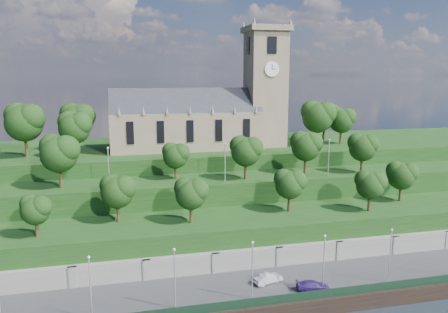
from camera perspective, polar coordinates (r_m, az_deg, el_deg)
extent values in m
cube|color=#2D2D30|center=(63.89, 4.49, -17.19)|extent=(160.00, 12.00, 2.00)
cube|color=black|center=(58.63, 6.20, -18.16)|extent=(160.00, 0.10, 1.20)
cube|color=slate|center=(68.38, 2.94, -13.82)|extent=(160.00, 2.00, 5.00)
cube|color=slate|center=(65.77, -19.10, -15.46)|extent=(1.20, 0.60, 5.00)
cube|color=slate|center=(65.41, -10.05, -15.16)|extent=(1.20, 0.60, 5.00)
cube|color=slate|center=(66.56, -1.14, -14.52)|extent=(1.20, 0.60, 5.00)
cube|color=slate|center=(69.15, 7.22, -13.61)|extent=(1.20, 0.60, 5.00)
cube|color=slate|center=(73.03, 14.78, -12.53)|extent=(1.20, 0.60, 5.00)
cube|color=slate|center=(78.01, 21.41, -11.41)|extent=(1.20, 0.60, 5.00)
cube|color=slate|center=(83.89, 27.14, -10.31)|extent=(1.20, 0.60, 5.00)
cube|color=#143411|center=(73.12, 1.62, -10.87)|extent=(160.00, 12.00, 8.00)
cube|color=#143411|center=(82.53, -0.35, -6.87)|extent=(160.00, 10.00, 12.00)
cube|color=#143411|center=(102.00, -2.99, -2.61)|extent=(160.00, 32.00, 15.00)
cube|color=#6E604D|center=(95.46, -5.00, 3.47)|extent=(32.00, 12.00, 8.00)
cube|color=#222329|center=(95.05, -5.03, 5.86)|extent=(32.00, 10.18, 10.18)
cone|color=#6E604D|center=(88.02, -13.57, 5.83)|extent=(0.70, 0.70, 1.80)
cone|color=#6E604D|center=(88.12, -10.52, 5.95)|extent=(0.70, 0.70, 1.80)
cone|color=#6E604D|center=(88.47, -7.49, 6.05)|extent=(0.70, 0.70, 1.80)
cone|color=#6E604D|center=(89.06, -4.48, 6.14)|extent=(0.70, 0.70, 1.80)
cone|color=#6E604D|center=(89.89, -1.52, 6.21)|extent=(0.70, 0.70, 1.80)
cone|color=#6E604D|center=(90.96, 1.37, 6.26)|extent=(0.70, 0.70, 1.80)
cone|color=#6E604D|center=(92.24, 4.20, 6.29)|extent=(0.70, 0.70, 1.80)
cube|color=black|center=(88.40, -12.15, 3.03)|extent=(1.40, 0.25, 4.50)
cube|color=black|center=(88.72, -8.27, 3.19)|extent=(1.40, 0.25, 4.50)
cube|color=black|center=(89.43, -4.43, 3.32)|extent=(1.40, 0.25, 4.50)
cube|color=black|center=(90.54, -0.67, 3.44)|extent=(1.40, 0.25, 4.50)
cube|color=black|center=(92.02, 2.98, 3.54)|extent=(1.40, 0.25, 4.50)
cube|color=#6E604D|center=(98.99, 5.41, 8.65)|extent=(8.00, 8.00, 25.00)
cube|color=#6E604D|center=(99.43, 5.54, 16.22)|extent=(9.20, 9.20, 1.20)
cone|color=#6E604D|center=(94.56, 3.97, 17.27)|extent=(0.80, 0.80, 1.60)
cone|color=#6E604D|center=(102.18, 2.58, 16.78)|extent=(0.80, 0.80, 1.60)
cone|color=#6E604D|center=(97.19, 8.68, 16.99)|extent=(0.80, 0.80, 1.60)
cone|color=#6E604D|center=(104.63, 6.99, 16.56)|extent=(0.80, 0.80, 1.60)
cube|color=black|center=(95.29, 6.32, 14.28)|extent=(2.00, 0.25, 3.50)
cube|color=black|center=(103.00, 4.76, 14.02)|extent=(2.00, 0.25, 3.50)
cube|color=black|center=(97.91, 3.17, 14.22)|extent=(0.25, 2.00, 3.50)
cube|color=black|center=(100.51, 7.78, 14.05)|extent=(0.25, 2.00, 3.50)
cylinder|color=white|center=(95.05, 6.26, 11.27)|extent=(3.20, 0.30, 3.20)
cylinder|color=white|center=(100.34, 7.73, 11.20)|extent=(0.30, 3.20, 3.20)
cube|color=black|center=(94.89, 6.31, 11.57)|extent=(0.12, 0.05, 1.10)
cube|color=black|center=(95.01, 6.53, 11.27)|extent=(0.80, 0.05, 0.12)
cylinder|color=#302512|center=(68.38, -23.26, -8.55)|extent=(0.48, 0.48, 2.66)
sphere|color=black|center=(67.62, -23.42, -6.48)|extent=(4.14, 4.14, 4.14)
sphere|color=black|center=(66.91, -22.82, -6.06)|extent=(3.11, 3.11, 3.11)
sphere|color=black|center=(68.02, -24.00, -5.70)|extent=(2.90, 2.90, 2.90)
cylinder|color=#302512|center=(70.96, -13.66, -7.02)|extent=(0.51, 0.51, 3.29)
sphere|color=black|center=(70.08, -13.77, -4.54)|extent=(5.12, 5.12, 5.12)
sphere|color=black|center=(69.39, -12.95, -4.00)|extent=(3.84, 3.84, 3.84)
sphere|color=black|center=(70.47, -14.53, -3.63)|extent=(3.58, 3.58, 3.58)
cylinder|color=#302512|center=(68.85, -4.33, -7.37)|extent=(0.50, 0.50, 3.10)
sphere|color=black|center=(67.99, -4.37, -4.97)|extent=(4.82, 4.82, 4.82)
sphere|color=black|center=(67.49, -3.50, -4.44)|extent=(3.62, 3.62, 3.62)
sphere|color=black|center=(68.20, -5.16, -4.09)|extent=(3.38, 3.38, 3.38)
cylinder|color=#302512|center=(75.08, 8.50, -5.92)|extent=(0.50, 0.50, 3.13)
sphere|color=black|center=(74.28, 8.56, -3.68)|extent=(4.87, 4.87, 4.87)
sphere|color=black|center=(74.03, 9.42, -3.17)|extent=(3.65, 3.65, 3.65)
sphere|color=black|center=(74.30, 7.79, -2.88)|extent=(3.41, 3.41, 3.41)
cylinder|color=#302512|center=(78.38, 18.42, -5.69)|extent=(0.49, 0.49, 3.03)
sphere|color=black|center=(77.64, 18.55, -3.61)|extent=(4.72, 4.72, 4.72)
sphere|color=black|center=(77.58, 19.36, -3.13)|extent=(3.54, 3.54, 3.54)
sphere|color=black|center=(77.48, 17.84, -2.88)|extent=(3.30, 3.30, 3.30)
cylinder|color=#302512|center=(86.32, 22.02, -4.40)|extent=(0.50, 0.50, 3.18)
sphere|color=black|center=(85.62, 22.16, -2.41)|extent=(4.94, 4.94, 4.94)
sphere|color=black|center=(85.65, 22.92, -1.95)|extent=(3.71, 3.71, 3.71)
sphere|color=black|center=(85.42, 21.49, -1.71)|extent=(3.46, 3.46, 3.46)
cylinder|color=#302512|center=(78.27, -20.57, -2.47)|extent=(0.54, 0.54, 3.96)
sphere|color=black|center=(77.54, -20.75, 0.28)|extent=(6.15, 6.15, 6.15)
sphere|color=black|center=(76.64, -19.94, 0.92)|extent=(4.62, 4.62, 4.62)
sphere|color=black|center=(78.25, -21.52, 1.23)|extent=(4.31, 4.31, 4.31)
cylinder|color=#302512|center=(80.18, -6.33, -1.93)|extent=(0.49, 0.49, 2.91)
sphere|color=black|center=(79.63, -6.37, 0.04)|extent=(4.53, 4.53, 4.53)
sphere|color=black|center=(79.17, -5.69, 0.50)|extent=(3.40, 3.40, 3.40)
sphere|color=black|center=(79.93, -7.00, 0.73)|extent=(3.17, 3.17, 3.17)
cylinder|color=#302512|center=(79.66, 2.83, -1.76)|extent=(0.51, 0.51, 3.46)
sphere|color=black|center=(79.02, 2.85, 0.61)|extent=(5.38, 5.38, 5.38)
sphere|color=black|center=(78.68, 3.72, 1.15)|extent=(4.04, 4.04, 4.04)
sphere|color=black|center=(79.23, 2.07, 1.43)|extent=(3.77, 3.77, 3.77)
cylinder|color=#302512|center=(85.73, 10.55, -1.02)|extent=(0.52, 0.52, 3.53)
sphere|color=black|center=(85.12, 10.63, 1.23)|extent=(5.49, 5.49, 5.49)
sphere|color=black|center=(84.95, 11.47, 1.74)|extent=(4.12, 4.12, 4.12)
sphere|color=black|center=(85.20, 9.87, 2.01)|extent=(3.84, 3.84, 3.84)
cylinder|color=#302512|center=(88.99, 17.53, -0.98)|extent=(0.51, 0.51, 3.33)
sphere|color=black|center=(88.43, 17.64, 1.06)|extent=(5.19, 5.19, 5.19)
sphere|color=black|center=(88.41, 18.42, 1.53)|extent=(3.89, 3.89, 3.89)
sphere|color=black|center=(88.36, 16.96, 1.78)|extent=(3.63, 3.63, 3.63)
cylinder|color=#302512|center=(92.55, -24.44, 1.27)|extent=(0.56, 0.56, 4.58)
sphere|color=black|center=(92.02, -24.65, 3.99)|extent=(7.13, 7.13, 7.13)
sphere|color=black|center=(90.95, -23.90, 4.66)|extent=(5.34, 5.34, 5.34)
sphere|color=black|center=(93.01, -25.37, 4.88)|extent=(4.99, 4.99, 4.99)
cylinder|color=#302512|center=(97.13, -18.50, 2.00)|extent=(0.55, 0.55, 4.35)
sphere|color=black|center=(96.64, -18.65, 4.46)|extent=(6.77, 6.77, 6.77)
sphere|color=black|center=(95.75, -17.91, 5.07)|extent=(5.08, 5.08, 5.08)
sphere|color=black|center=(97.47, -19.35, 5.27)|extent=(4.74, 4.74, 4.74)
cylinder|color=#302512|center=(89.27, -18.81, 1.11)|extent=(0.53, 0.53, 3.87)
sphere|color=black|center=(88.77, -18.96, 3.49)|extent=(6.02, 6.02, 6.02)
sphere|color=black|center=(87.97, -18.25, 4.07)|extent=(4.51, 4.51, 4.51)
sphere|color=black|center=(89.50, -19.63, 4.28)|extent=(4.21, 4.21, 4.21)
cylinder|color=#302512|center=(100.29, 12.05, 2.58)|extent=(0.56, 0.56, 4.41)
sphere|color=black|center=(99.80, 12.14, 5.01)|extent=(6.86, 6.86, 6.86)
sphere|color=black|center=(99.70, 13.05, 5.56)|extent=(5.15, 5.15, 5.15)
sphere|color=black|center=(99.96, 11.33, 5.84)|extent=(4.80, 4.80, 4.80)
cylinder|color=#302512|center=(109.85, 12.89, 3.11)|extent=(0.54, 0.54, 3.97)
sphere|color=black|center=(109.44, 12.97, 5.10)|extent=(6.18, 6.18, 6.18)
sphere|color=black|center=(109.36, 13.72, 5.56)|extent=(4.63, 4.63, 4.63)
sphere|color=black|center=(109.56, 12.31, 5.79)|extent=(4.32, 4.32, 4.32)
cylinder|color=#302512|center=(105.21, 14.99, 2.62)|extent=(0.52, 0.52, 3.67)
sphere|color=black|center=(104.80, 15.08, 4.54)|extent=(5.71, 5.71, 5.71)
sphere|color=black|center=(104.77, 15.81, 4.97)|extent=(4.28, 4.28, 4.28)
sphere|color=black|center=(104.86, 14.45, 5.20)|extent=(4.00, 4.00, 4.00)
cylinder|color=#B2B2B7|center=(56.24, -17.04, -16.18)|extent=(0.16, 0.16, 7.68)
sphere|color=silver|center=(54.61, -17.27, -12.45)|extent=(0.36, 0.36, 0.36)
cylinder|color=#B2B2B7|center=(56.35, -6.45, -15.70)|extent=(0.16, 0.16, 7.68)
sphere|color=silver|center=(54.72, -6.54, -11.98)|extent=(0.36, 0.36, 0.36)
cylinder|color=#B2B2B7|center=(58.20, 3.70, -14.76)|extent=(0.16, 0.16, 7.68)
sphere|color=silver|center=(56.62, 3.75, -11.13)|extent=(0.36, 0.36, 0.36)
cylinder|color=#B2B2B7|center=(61.63, 12.89, -13.52)|extent=(0.16, 0.16, 7.68)
sphere|color=silver|center=(60.14, 13.05, -10.07)|extent=(0.36, 0.36, 0.36)
cylinder|color=#B2B2B7|center=(66.41, 20.85, -12.16)|extent=(0.16, 0.16, 7.68)
sphere|color=silver|center=(65.03, 21.08, -8.93)|extent=(0.36, 0.36, 0.36)
cylinder|color=#B2B2B7|center=(75.37, -14.82, -1.53)|extent=(0.16, 0.16, 6.76)
sphere|color=silver|center=(74.74, -14.95, 1.09)|extent=(0.36, 0.36, 0.36)
cylinder|color=#B2B2B7|center=(77.36, 0.14, -0.87)|extent=(0.16, 0.16, 6.76)
sphere|color=silver|center=(76.74, 0.14, 1.69)|extent=(0.36, 0.36, 0.36)
cylinder|color=#B2B2B7|center=(84.19, 13.50, -0.23)|extent=(0.16, 0.16, 6.76)
sphere|color=silver|center=(83.62, 13.60, 2.13)|extent=(0.36, 0.36, 0.36)
imported|color=#A3A2A7|center=(63.84, 5.75, -15.53)|extent=(4.45, 2.60, 1.39)
imported|color=navy|center=(62.80, 11.52, -16.20)|extent=(4.77, 2.65, 1.31)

